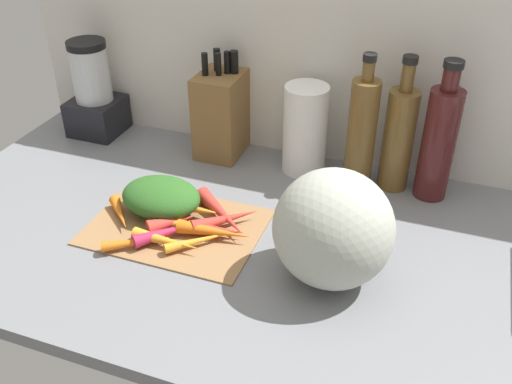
% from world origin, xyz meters
% --- Properties ---
extents(ground_plane, '(1.70, 0.80, 0.03)m').
position_xyz_m(ground_plane, '(0.00, 0.00, -0.01)').
color(ground_plane, slate).
extents(wall_back, '(1.70, 0.03, 0.60)m').
position_xyz_m(wall_back, '(0.00, 0.39, 0.30)').
color(wall_back, silver).
rests_on(wall_back, ground_plane).
extents(cutting_board, '(0.36, 0.26, 0.01)m').
position_xyz_m(cutting_board, '(-0.26, -0.04, 0.00)').
color(cutting_board, '#997047').
rests_on(cutting_board, ground_plane).
extents(carrot_0, '(0.12, 0.12, 0.02)m').
position_xyz_m(carrot_0, '(-0.19, -0.08, 0.02)').
color(carrot_0, orange).
rests_on(carrot_0, cutting_board).
extents(carrot_1, '(0.15, 0.03, 0.03)m').
position_xyz_m(carrot_1, '(-0.25, -0.11, 0.02)').
color(carrot_1, orange).
rests_on(carrot_1, cutting_board).
extents(carrot_2, '(0.10, 0.10, 0.04)m').
position_xyz_m(carrot_2, '(-0.26, -0.05, 0.03)').
color(carrot_2, red).
rests_on(carrot_2, cutting_board).
extents(carrot_3, '(0.16, 0.05, 0.03)m').
position_xyz_m(carrot_3, '(-0.17, -0.05, 0.02)').
color(carrot_3, orange).
rests_on(carrot_3, cutting_board).
extents(carrot_4, '(0.13, 0.13, 0.03)m').
position_xyz_m(carrot_4, '(-0.16, 0.00, 0.02)').
color(carrot_4, red).
rests_on(carrot_4, cutting_board).
extents(carrot_5, '(0.10, 0.10, 0.03)m').
position_xyz_m(carrot_5, '(-0.39, -0.05, 0.02)').
color(carrot_5, orange).
rests_on(carrot_5, cutting_board).
extents(carrot_6, '(0.11, 0.04, 0.03)m').
position_xyz_m(carrot_6, '(-0.25, -0.05, 0.02)').
color(carrot_6, orange).
rests_on(carrot_6, cutting_board).
extents(carrot_7, '(0.16, 0.14, 0.04)m').
position_xyz_m(carrot_7, '(-0.18, 0.02, 0.03)').
color(carrot_7, red).
rests_on(carrot_7, cutting_board).
extents(carrot_8, '(0.13, 0.10, 0.02)m').
position_xyz_m(carrot_8, '(-0.30, -0.13, 0.02)').
color(carrot_8, orange).
rests_on(carrot_8, cutting_board).
extents(carrot_9, '(0.16, 0.04, 0.03)m').
position_xyz_m(carrot_9, '(-0.25, 0.01, 0.03)').
color(carrot_9, orange).
rests_on(carrot_9, cutting_board).
extents(carrot_10, '(0.10, 0.04, 0.03)m').
position_xyz_m(carrot_10, '(-0.16, -0.04, 0.02)').
color(carrot_10, red).
rests_on(carrot_10, cutting_board).
extents(carrot_11, '(0.13, 0.14, 0.03)m').
position_xyz_m(carrot_11, '(-0.25, -0.07, 0.02)').
color(carrot_11, '#B2264C').
rests_on(carrot_11, cutting_board).
extents(carrot_12, '(0.13, 0.09, 0.02)m').
position_xyz_m(carrot_12, '(-0.35, 0.06, 0.02)').
color(carrot_12, orange).
rests_on(carrot_12, cutting_board).
extents(carrot_greens_pile, '(0.18, 0.14, 0.07)m').
position_xyz_m(carrot_greens_pile, '(-0.31, -0.00, 0.05)').
color(carrot_greens_pile, '#2D6023').
rests_on(carrot_greens_pile, cutting_board).
extents(winter_squash, '(0.22, 0.21, 0.23)m').
position_xyz_m(winter_squash, '(0.08, -0.08, 0.11)').
color(winter_squash, '#B2B7A8').
rests_on(winter_squash, ground_plane).
extents(knife_block, '(0.11, 0.14, 0.27)m').
position_xyz_m(knife_block, '(-0.30, 0.31, 0.11)').
color(knife_block, brown).
rests_on(knife_block, ground_plane).
extents(blender_appliance, '(0.13, 0.13, 0.26)m').
position_xyz_m(blender_appliance, '(-0.67, 0.30, 0.11)').
color(blender_appliance, black).
rests_on(blender_appliance, ground_plane).
extents(paper_towel_roll, '(0.11, 0.11, 0.22)m').
position_xyz_m(paper_towel_roll, '(-0.08, 0.30, 0.11)').
color(paper_towel_roll, white).
rests_on(paper_towel_roll, ground_plane).
extents(bottle_0, '(0.07, 0.07, 0.32)m').
position_xyz_m(bottle_0, '(0.06, 0.27, 0.14)').
color(bottle_0, brown).
rests_on(bottle_0, ground_plane).
extents(bottle_1, '(0.07, 0.07, 0.32)m').
position_xyz_m(bottle_1, '(0.14, 0.29, 0.13)').
color(bottle_1, brown).
rests_on(bottle_1, ground_plane).
extents(bottle_2, '(0.07, 0.07, 0.33)m').
position_xyz_m(bottle_2, '(0.23, 0.29, 0.14)').
color(bottle_2, '#471919').
rests_on(bottle_2, ground_plane).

